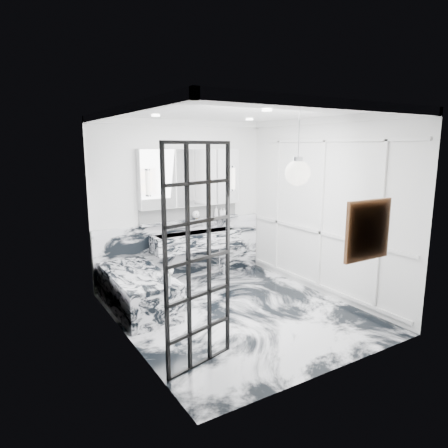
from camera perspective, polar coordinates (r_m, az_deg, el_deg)
floor at (r=5.91m, az=1.95°, el=-12.49°), size 3.60×3.60×0.00m
ceiling at (r=5.43m, az=2.15°, el=15.69°), size 3.60×3.60×0.00m
wall_back at (r=7.05m, az=-6.06°, el=3.18°), size 3.60×0.00×3.60m
wall_front at (r=4.15m, az=15.89°, el=-2.77°), size 3.60×0.00×3.60m
wall_left at (r=4.82m, az=-14.02°, el=-0.78°), size 0.00×3.60×3.60m
wall_right at (r=6.51m, az=13.88°, el=2.26°), size 0.00×3.60×3.60m
marble_clad_back at (r=7.20m, az=-5.83°, el=-3.75°), size 3.18×0.05×1.05m
marble_clad_left at (r=4.84m, az=-13.82°, el=-1.46°), size 0.02×3.56×2.68m
panel_molding at (r=6.51m, az=13.71°, el=1.38°), size 0.03×3.40×2.30m
soap_bottle_a at (r=7.31m, az=-1.13°, el=1.82°), size 0.10×0.10×0.19m
soap_bottle_b at (r=7.36m, az=-0.40°, el=1.74°), size 0.08×0.08×0.15m
soap_bottle_c at (r=7.40m, az=0.01°, el=1.75°), size 0.11×0.11×0.14m
face_pot at (r=7.11m, az=-4.04°, el=1.36°), size 0.14×0.14×0.14m
amber_bottle at (r=7.12m, az=-3.95°, el=1.18°), size 0.04×0.04×0.10m
flower_vase at (r=5.38m, az=-7.95°, el=-8.05°), size 0.08×0.08×0.12m
crittall_door at (r=4.20m, az=-3.61°, el=-5.02°), size 0.86×0.26×2.40m
artwork at (r=4.54m, az=19.87°, el=-0.82°), size 0.56×0.05×0.56m
pendant_light at (r=4.30m, az=10.47°, el=7.18°), size 0.27×0.27×0.27m
trough_sink at (r=7.03m, az=-3.98°, el=-2.37°), size 1.60×0.45×0.30m
ledge at (r=7.10m, az=-4.64°, el=0.56°), size 1.90×0.14×0.04m
subway_tile at (r=7.13m, az=-4.88°, el=1.71°), size 1.90×0.03×0.23m
mirror_cabinet at (r=7.01m, az=-4.75°, el=6.61°), size 1.90×0.16×1.00m
sconce_left at (r=6.59m, az=-10.77°, el=5.82°), size 0.07×0.07×0.40m
sconce_right at (r=7.33m, az=1.35°, el=6.53°), size 0.07×0.07×0.40m
bathtub at (r=6.08m, az=-12.26°, el=-9.28°), size 0.75×1.65×0.55m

